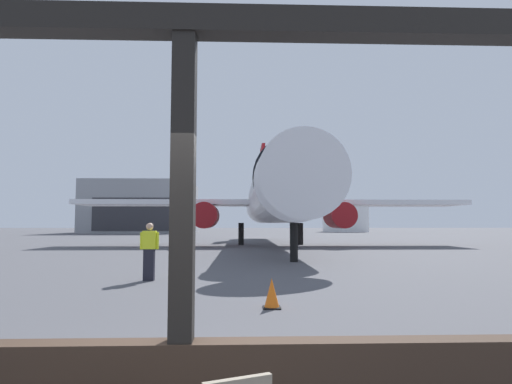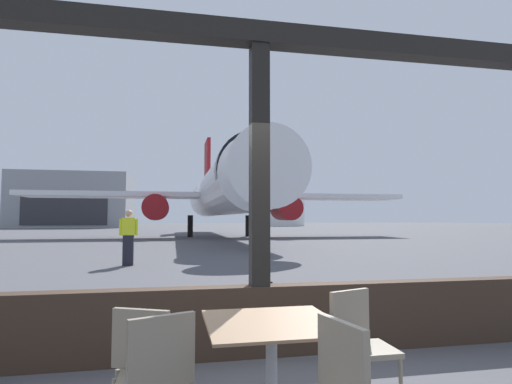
{
  "view_description": "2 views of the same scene",
  "coord_description": "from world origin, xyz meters",
  "px_view_note": "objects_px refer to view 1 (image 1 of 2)",
  "views": [
    {
      "loc": [
        0.51,
        -3.59,
        1.73
      ],
      "look_at": [
        1.17,
        15.69,
        3.19
      ],
      "focal_mm": 29.03,
      "sensor_mm": 36.0,
      "label": 1
    },
    {
      "loc": [
        -0.92,
        -4.44,
        1.46
      ],
      "look_at": [
        2.0,
        10.16,
        2.43
      ],
      "focal_mm": 29.06,
      "sensor_mm": 36.0,
      "label": 2
    }
  ],
  "objects_px": {
    "fuel_storage_tank": "(346,219)",
    "traffic_cone": "(272,294)",
    "distant_hangar": "(143,208)",
    "ground_crew_worker": "(149,251)",
    "airplane": "(272,199)"
  },
  "relations": [
    {
      "from": "fuel_storage_tank",
      "to": "traffic_cone",
      "type": "bearing_deg",
      "value": -105.28
    },
    {
      "from": "distant_hangar",
      "to": "fuel_storage_tank",
      "type": "relative_size",
      "value": 1.98
    },
    {
      "from": "distant_hangar",
      "to": "ground_crew_worker",
      "type": "bearing_deg",
      "value": -76.52
    },
    {
      "from": "traffic_cone",
      "to": "fuel_storage_tank",
      "type": "distance_m",
      "value": 77.57
    },
    {
      "from": "airplane",
      "to": "distant_hangar",
      "type": "xyz_separation_m",
      "value": [
        -20.51,
        45.13,
        0.98
      ]
    },
    {
      "from": "traffic_cone",
      "to": "fuel_storage_tank",
      "type": "xyz_separation_m",
      "value": [
        20.43,
        74.8,
        2.27
      ]
    },
    {
      "from": "ground_crew_worker",
      "to": "distant_hangar",
      "type": "distance_m",
      "value": 65.98
    },
    {
      "from": "traffic_cone",
      "to": "airplane",
      "type": "bearing_deg",
      "value": 85.72
    },
    {
      "from": "ground_crew_worker",
      "to": "fuel_storage_tank",
      "type": "height_order",
      "value": "fuel_storage_tank"
    },
    {
      "from": "airplane",
      "to": "ground_crew_worker",
      "type": "bearing_deg",
      "value": -105.22
    },
    {
      "from": "airplane",
      "to": "distant_hangar",
      "type": "distance_m",
      "value": 49.58
    },
    {
      "from": "airplane",
      "to": "fuel_storage_tank",
      "type": "bearing_deg",
      "value": 70.11
    },
    {
      "from": "ground_crew_worker",
      "to": "airplane",
      "type": "bearing_deg",
      "value": 74.78
    },
    {
      "from": "airplane",
      "to": "ground_crew_worker",
      "type": "xyz_separation_m",
      "value": [
        -5.15,
        -18.93,
        -2.68
      ]
    },
    {
      "from": "airplane",
      "to": "ground_crew_worker",
      "type": "relative_size",
      "value": 19.35
    }
  ]
}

